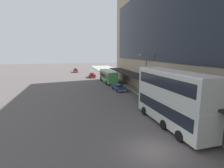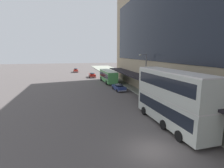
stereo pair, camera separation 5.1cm
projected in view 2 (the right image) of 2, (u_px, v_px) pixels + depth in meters
The scene contains 9 objects.
ground at pixel (152, 151), 14.04m from camera, with size 240.00×240.00×0.00m, color #544D4C.
transit_bus_kerbside_front at pixel (108, 76), 45.96m from camera, with size 2.90×10.19×3.16m.
transit_bus_kerbside_rear at pixel (171, 96), 18.50m from camera, with size 3.01×10.98×5.95m.
sedan_lead_mid at pixel (92, 75), 55.43m from camera, with size 2.08×4.74×1.53m.
sedan_trailing_mid at pixel (119, 87), 36.33m from camera, with size 2.05×4.72×1.50m.
sedan_oncoming_rear at pixel (76, 70), 70.00m from camera, with size 1.93×4.55×1.61m.
pedestrian_at_kerb at pixel (168, 102), 23.83m from camera, with size 0.61×0.33×1.86m.
street_lamp at pixel (145, 72), 31.16m from camera, with size 1.50×0.28×7.40m.
fire_hydrant at pixel (197, 123), 18.34m from camera, with size 0.20×0.40×0.70m.
Camera 2 is at (-6.20, -11.71, 7.81)m, focal length 28.00 mm.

